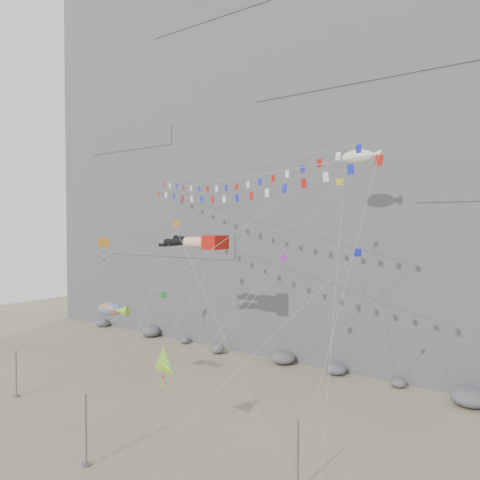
{
  "coord_description": "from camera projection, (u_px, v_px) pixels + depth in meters",
  "views": [
    {
      "loc": [
        25.08,
        -24.67,
        14.5
      ],
      "look_at": [
        0.3,
        9.0,
        13.17
      ],
      "focal_mm": 35.0,
      "sensor_mm": 36.0,
      "label": 1
    }
  ],
  "objects": [
    {
      "name": "small_kite_b",
      "position": [
        282.0,
        261.0,
        34.77
      ],
      "size": [
        4.48,
        12.31,
        17.15
      ],
      "color": "purple",
      "rests_on": "ground"
    },
    {
      "name": "small_kite_a",
      "position": [
        175.0,
        226.0,
        43.9
      ],
      "size": [
        6.44,
        14.13,
        20.64
      ],
      "color": "orange",
      "rests_on": "ground"
    },
    {
      "name": "anchor_pole_right",
      "position": [
        298.0,
        456.0,
        25.34
      ],
      "size": [
        0.12,
        0.12,
        3.95
      ],
      "primitive_type": "cylinder",
      "color": "slate",
      "rests_on": "ground"
    },
    {
      "name": "talus_boulders",
      "position": [
        283.0,
        358.0,
        48.84
      ],
      "size": [
        60.0,
        3.0,
        1.2
      ],
      "primitive_type": null,
      "color": "slate",
      "rests_on": "ground"
    },
    {
      "name": "blimp_windsock",
      "position": [
        357.0,
        157.0,
        38.66
      ],
      "size": [
        5.71,
        14.63,
        24.77
      ],
      "color": "white",
      "rests_on": "ground"
    },
    {
      "name": "anchor_pole_center",
      "position": [
        86.0,
        430.0,
        28.06
      ],
      "size": [
        0.12,
        0.12,
        4.38
      ],
      "primitive_type": "cylinder",
      "color": "slate",
      "rests_on": "ground"
    },
    {
      "name": "fish_windsock",
      "position": [
        110.0,
        309.0,
        39.19
      ],
      "size": [
        8.41,
        4.45,
        10.34
      ],
      "color": "orange",
      "rests_on": "ground"
    },
    {
      "name": "cliff",
      "position": [
        344.0,
        144.0,
        60.14
      ],
      "size": [
        80.0,
        28.0,
        50.0
      ],
      "primitive_type": "cube",
      "color": "slate",
      "rests_on": "ground"
    },
    {
      "name": "flag_banner_lower",
      "position": [
        231.0,
        179.0,
        35.25
      ],
      "size": [
        26.81,
        11.85,
        21.06
      ],
      "color": "#B4140B",
      "rests_on": "ground"
    },
    {
      "name": "anchor_pole_left",
      "position": [
        16.0,
        374.0,
        39.41
      ],
      "size": [
        0.12,
        0.12,
        3.95
      ],
      "primitive_type": "cylinder",
      "color": "slate",
      "rests_on": "ground"
    },
    {
      "name": "small_kite_d",
      "position": [
        335.0,
        188.0,
        36.38
      ],
      "size": [
        7.38,
        17.75,
        25.64
      ],
      "color": "yellow",
      "rests_on": "ground"
    },
    {
      "name": "ground",
      "position": [
        166.0,
        418.0,
        35.17
      ],
      "size": [
        120.0,
        120.0,
        0.0
      ],
      "primitive_type": "plane",
      "color": "#9C8D6C",
      "rests_on": "ground"
    },
    {
      "name": "small_kite_e",
      "position": [
        353.0,
        258.0,
        28.57
      ],
      "size": [
        10.99,
        8.19,
        18.11
      ],
      "color": "#1621C2",
      "rests_on": "ground"
    },
    {
      "name": "delta_kite",
      "position": [
        162.0,
        364.0,
        29.67
      ],
      "size": [
        2.19,
        4.57,
        7.44
      ],
      "color": "yellow",
      "rests_on": "ground"
    },
    {
      "name": "harlequin_kite",
      "position": [
        104.0,
        243.0,
        44.24
      ],
      "size": [
        4.26,
        8.86,
        15.31
      ],
      "color": "red",
      "rests_on": "ground"
    },
    {
      "name": "small_kite_c",
      "position": [
        163.0,
        297.0,
        37.33
      ],
      "size": [
        1.0,
        8.23,
        11.7
      ],
      "color": "green",
      "rests_on": "ground"
    },
    {
      "name": "flag_banner_upper",
      "position": [
        231.0,
        169.0,
        42.59
      ],
      "size": [
        28.8,
        19.32,
        27.4
      ],
      "color": "#B4140B",
      "rests_on": "ground"
    },
    {
      "name": "legs_kite",
      "position": [
        198.0,
        242.0,
        41.46
      ],
      "size": [
        8.18,
        15.13,
        19.2
      ],
      "rotation": [
        0.0,
        0.0,
        0.03
      ],
      "color": "#B4140B",
      "rests_on": "ground"
    }
  ]
}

